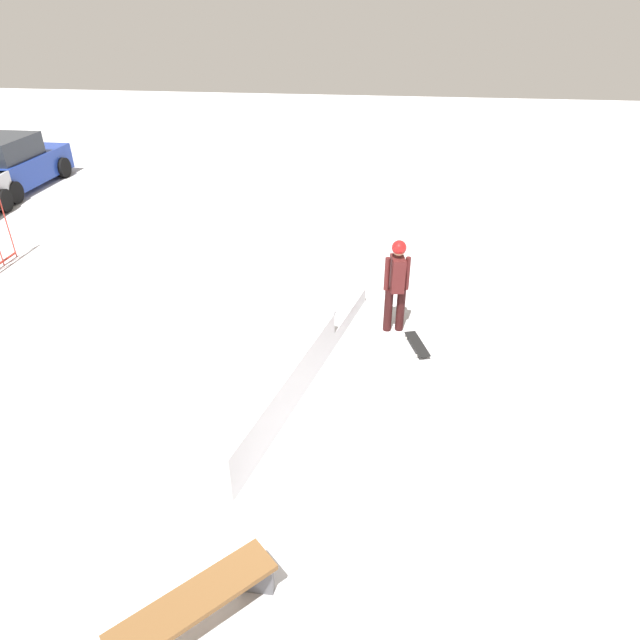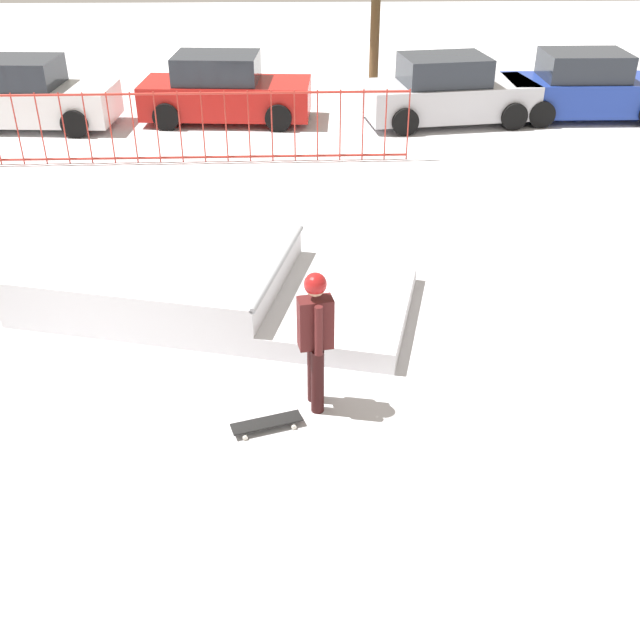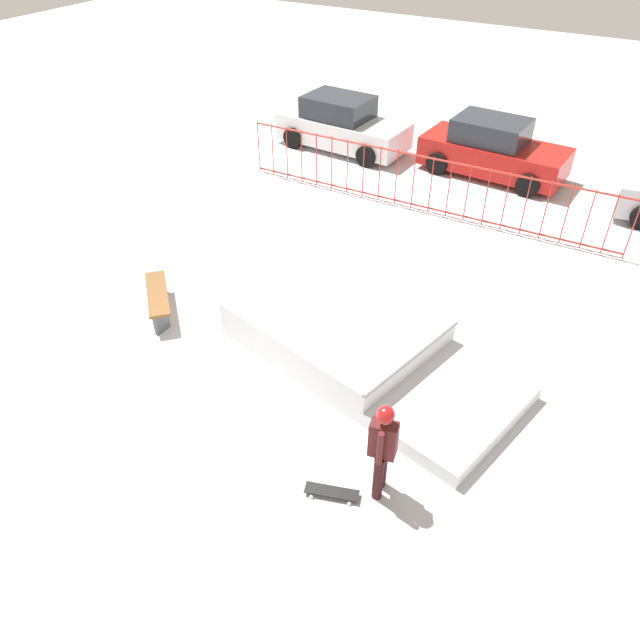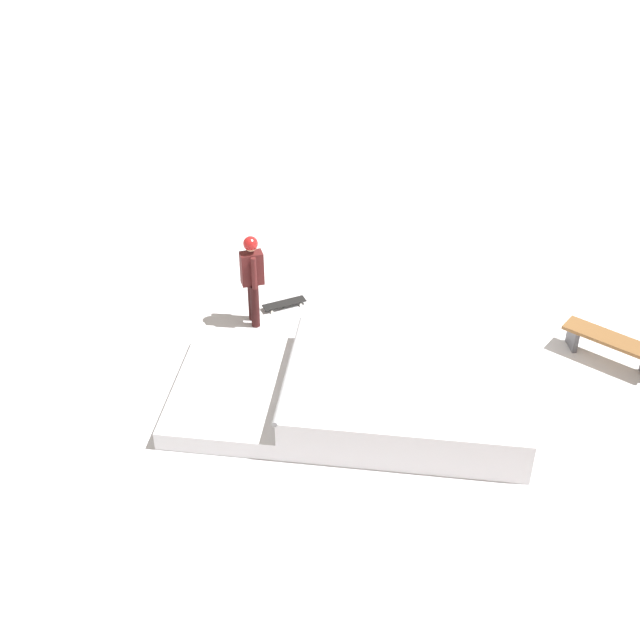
% 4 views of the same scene
% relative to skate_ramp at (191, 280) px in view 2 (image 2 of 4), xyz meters
% --- Properties ---
extents(ground_plane, '(60.00, 60.00, 0.00)m').
position_rel_skate_ramp_xyz_m(ground_plane, '(-1.17, -0.95, -0.32)').
color(ground_plane, silver).
extents(skate_ramp, '(5.86, 3.80, 0.74)m').
position_rel_skate_ramp_xyz_m(skate_ramp, '(0.00, 0.00, 0.00)').
color(skate_ramp, silver).
rests_on(skate_ramp, ground).
extents(skater, '(0.41, 0.43, 1.73)m').
position_rel_skate_ramp_xyz_m(skater, '(1.74, -2.56, 0.69)').
color(skater, black).
rests_on(skater, ground).
extents(skateboard, '(0.82, 0.44, 0.09)m').
position_rel_skate_ramp_xyz_m(skateboard, '(1.18, -2.98, -0.24)').
color(skateboard, black).
rests_on(skateboard, ground).
extents(perimeter_fence, '(10.14, 0.20, 1.50)m').
position_rel_skate_ramp_xyz_m(perimeter_fence, '(-1.17, 6.08, 0.45)').
color(perimeter_fence, '#B22D23').
rests_on(perimeter_fence, ground).
extents(parked_car_white, '(4.20, 2.12, 1.60)m').
position_rel_skate_ramp_xyz_m(parked_car_white, '(-5.00, 8.84, 0.41)').
color(parked_car_white, white).
rests_on(parked_car_white, ground).
extents(parked_car_red, '(4.20, 2.13, 1.60)m').
position_rel_skate_ramp_xyz_m(parked_car_red, '(-0.26, 9.21, 0.41)').
color(parked_car_red, red).
rests_on(parked_car_red, ground).
extents(parked_car_silver, '(4.30, 2.39, 1.60)m').
position_rel_skate_ramp_xyz_m(parked_car_silver, '(5.22, 8.91, 0.41)').
color(parked_car_silver, '#B7B7BC').
rests_on(parked_car_silver, ground).
extents(parked_car_blue, '(4.11, 1.93, 1.60)m').
position_rel_skate_ramp_xyz_m(parked_car_blue, '(8.74, 9.27, 0.41)').
color(parked_car_blue, '#1E3899').
rests_on(parked_car_blue, ground).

